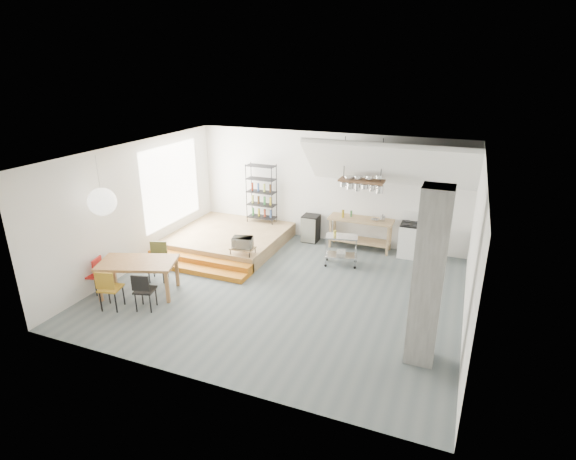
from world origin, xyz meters
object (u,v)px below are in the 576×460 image
at_px(stove, 411,239).
at_px(dining_table, 138,265).
at_px(mini_fridge, 311,228).
at_px(rolling_cart, 341,246).

height_order(stove, dining_table, stove).
bearing_deg(mini_fridge, rolling_cart, -45.42).
bearing_deg(rolling_cart, stove, 26.35).
distance_m(stove, dining_table, 7.10).
distance_m(dining_table, mini_fridge, 5.25).
xyz_separation_m(stove, dining_table, (-5.46, -4.53, 0.23)).
relative_size(dining_table, rolling_cart, 2.13).
xyz_separation_m(stove, mini_fridge, (-2.90, 0.04, -0.08)).
bearing_deg(rolling_cart, dining_table, -152.29).
bearing_deg(stove, mini_fridge, 179.13).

